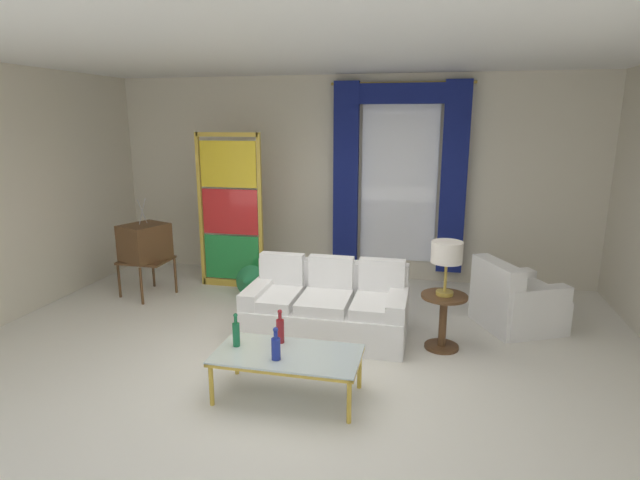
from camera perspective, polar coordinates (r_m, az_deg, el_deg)
ground_plane at (r=5.25m, az=-2.83°, el=-13.45°), size 16.00×16.00×0.00m
wall_rear at (r=7.72m, az=3.19°, el=6.91°), size 8.00×0.12×3.00m
wall_left at (r=7.16m, az=-31.09°, el=4.49°), size 0.12×7.00×3.00m
ceiling_slab at (r=5.50m, az=-0.83°, el=20.17°), size 8.00×7.60×0.04m
curtained_window at (r=7.45m, az=8.87°, el=8.39°), size 2.00×0.17×2.70m
couch_white_long at (r=5.75m, az=0.89°, el=-7.65°), size 1.76×0.93×0.86m
coffee_table at (r=4.50m, az=-3.68°, el=-12.96°), size 1.26×0.64×0.41m
bottle_blue_decanter at (r=4.62m, az=-9.39°, el=-10.25°), size 0.06×0.06×0.31m
bottle_crystal_tall at (r=4.64m, az=-4.49°, el=-9.97°), size 0.07×0.07×0.31m
bottle_amber_squat at (r=4.34m, az=-4.97°, el=-11.86°), size 0.08×0.08×0.29m
vintage_tv at (r=7.27m, az=-19.08°, el=-0.41°), size 0.69×0.73×1.35m
armchair_white at (r=6.36m, az=20.97°, el=-6.66°), size 1.09×1.08×0.80m
stained_glass_divider at (r=7.28m, az=-10.04°, el=2.81°), size 0.95×0.05×2.20m
peacock_figurine at (r=6.96m, az=-8.05°, el=-4.74°), size 0.44×0.60×0.50m
round_side_table at (r=5.54m, az=13.65°, el=-8.34°), size 0.48×0.48×0.59m
table_lamp_brass at (r=5.33m, az=14.05°, el=-1.60°), size 0.32×0.32×0.57m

